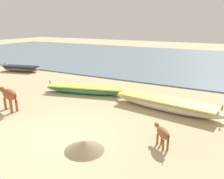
% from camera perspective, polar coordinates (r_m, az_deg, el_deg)
% --- Properties ---
extents(ground, '(80.00, 80.00, 0.00)m').
position_cam_1_polar(ground, '(8.03, -14.14, -11.42)').
color(ground, tan).
extents(sea_water, '(60.00, 20.00, 0.08)m').
position_cam_1_polar(sea_water, '(23.96, 15.98, 7.01)').
color(sea_water, slate).
rests_on(sea_water, ground).
extents(fishing_boat_2, '(4.56, 1.92, 0.61)m').
position_cam_1_polar(fishing_boat_2, '(12.34, -6.56, 0.02)').
color(fishing_boat_2, '#338C66').
rests_on(fishing_boat_2, ground).
extents(fishing_boat_3, '(3.18, 1.52, 0.62)m').
position_cam_1_polar(fishing_boat_3, '(19.15, -21.67, 4.86)').
color(fishing_boat_3, '#5B5651').
rests_on(fishing_boat_3, ground).
extents(fishing_boat_4, '(4.98, 1.65, 0.69)m').
position_cam_1_polar(fishing_boat_4, '(10.24, 13.03, -3.51)').
color(fishing_boat_4, beige).
rests_on(fishing_boat_4, ground).
extents(cow_adult_rust, '(1.44, 0.68, 0.95)m').
position_cam_1_polar(cow_adult_rust, '(10.78, -24.15, -1.24)').
color(cow_adult_rust, '#9E4C28').
rests_on(cow_adult_rust, ground).
extents(calf_near_brown, '(0.76, 0.81, 0.62)m').
position_cam_1_polar(calf_near_brown, '(7.25, 12.40, -10.50)').
color(calf_near_brown, brown).
rests_on(calf_near_brown, ground).
extents(debris_pile_1, '(1.71, 1.71, 0.31)m').
position_cam_1_polar(debris_pile_1, '(7.06, -6.90, -13.66)').
color(debris_pile_1, '#7A6647').
rests_on(debris_pile_1, ground).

